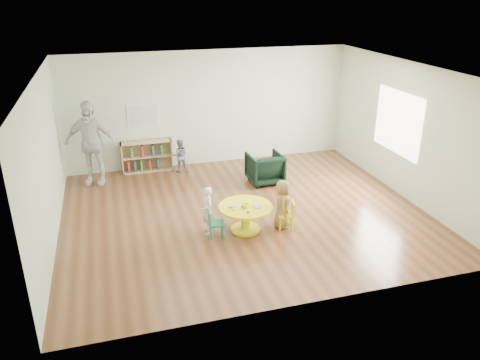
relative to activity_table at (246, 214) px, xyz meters
The scene contains 11 objects.
room 1.71m from the activity_table, 75.02° to the left, with size 7.10×7.00×2.80m.
activity_table is the anchor object (origin of this frame).
kid_chair_left 0.62m from the activity_table, behind, with size 0.31×0.31×0.52m.
kid_chair_right 0.80m from the activity_table, ahead, with size 0.35×0.35×0.53m.
bookshelf 3.83m from the activity_table, 112.09° to the left, with size 1.20×0.30×0.75m.
alphabet_poster 4.07m from the activity_table, 111.22° to the left, with size 0.74×0.01×0.54m.
armchair 2.32m from the activity_table, 62.36° to the left, with size 0.74×0.76×0.69m, color black.
child_left 0.71m from the activity_table, behind, with size 0.33×0.21×0.89m, color white.
child_right 0.71m from the activity_table, ahead, with size 0.46×0.30×0.93m, color yellow.
toddler 3.31m from the activity_table, 101.71° to the left, with size 0.40×0.31×0.82m, color #181C3D.
adult_caretaker 4.11m from the activity_table, 130.83° to the left, with size 1.12×0.47×1.92m, color silver.
Camera 1 is at (-2.38, -7.99, 4.20)m, focal length 35.00 mm.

